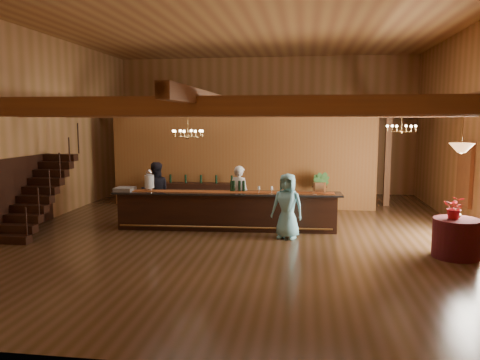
# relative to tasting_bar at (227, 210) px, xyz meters

# --- Properties ---
(floor) EXTENTS (14.00, 14.00, 0.00)m
(floor) POSITION_rel_tasting_bar_xyz_m (0.45, -0.17, -0.53)
(floor) COLOR #3F2914
(floor) RESTS_ON ground
(ceiling) EXTENTS (14.00, 14.00, 0.00)m
(ceiling) POSITION_rel_tasting_bar_xyz_m (0.45, -0.17, 4.97)
(ceiling) COLOR #A7773E
(ceiling) RESTS_ON wall_back
(wall_back) EXTENTS (12.00, 0.10, 5.50)m
(wall_back) POSITION_rel_tasting_bar_xyz_m (0.45, 6.83, 2.22)
(wall_back) COLOR #9E6B40
(wall_back) RESTS_ON floor
(wall_front) EXTENTS (12.00, 0.10, 5.50)m
(wall_front) POSITION_rel_tasting_bar_xyz_m (0.45, -7.17, 2.22)
(wall_front) COLOR #9E6B40
(wall_front) RESTS_ON floor
(wall_left) EXTENTS (0.10, 14.00, 5.50)m
(wall_left) POSITION_rel_tasting_bar_xyz_m (-5.55, -0.17, 2.22)
(wall_left) COLOR #9E6B40
(wall_left) RESTS_ON floor
(beam_grid) EXTENTS (11.90, 13.90, 0.39)m
(beam_grid) POSITION_rel_tasting_bar_xyz_m (0.45, 0.34, 2.71)
(beam_grid) COLOR brown
(beam_grid) RESTS_ON wall_left
(support_posts) EXTENTS (9.20, 10.20, 3.20)m
(support_posts) POSITION_rel_tasting_bar_xyz_m (0.45, -0.67, 1.07)
(support_posts) COLOR brown
(support_posts) RESTS_ON floor
(partition_wall) EXTENTS (9.00, 0.18, 3.10)m
(partition_wall) POSITION_rel_tasting_bar_xyz_m (-0.05, 3.33, 1.02)
(partition_wall) COLOR brown
(partition_wall) RESTS_ON floor
(window_right_back) EXTENTS (0.12, 1.05, 1.75)m
(window_right_back) POSITION_rel_tasting_bar_xyz_m (6.40, 0.83, 1.02)
(window_right_back) COLOR white
(window_right_back) RESTS_ON wall_right
(staircase) EXTENTS (1.00, 2.80, 2.00)m
(staircase) POSITION_rel_tasting_bar_xyz_m (-5.00, -0.91, 0.47)
(staircase) COLOR black
(staircase) RESTS_ON floor
(backroom_boxes) EXTENTS (4.10, 0.60, 1.10)m
(backroom_boxes) POSITION_rel_tasting_bar_xyz_m (0.16, 5.33, 0.00)
(backroom_boxes) COLOR black
(backroom_boxes) RESTS_ON floor
(tasting_bar) EXTENTS (6.25, 1.10, 1.05)m
(tasting_bar) POSITION_rel_tasting_bar_xyz_m (0.00, 0.00, 0.00)
(tasting_bar) COLOR black
(tasting_bar) RESTS_ON floor
(beverage_dispenser) EXTENTS (0.26, 0.26, 0.60)m
(beverage_dispenser) POSITION_rel_tasting_bar_xyz_m (-2.16, -0.06, 0.80)
(beverage_dispenser) COLOR silver
(beverage_dispenser) RESTS_ON tasting_bar
(glass_rack_tray) EXTENTS (0.50, 0.50, 0.10)m
(glass_rack_tray) POSITION_rel_tasting_bar_xyz_m (-2.83, -0.19, 0.56)
(glass_rack_tray) COLOR gray
(glass_rack_tray) RESTS_ON tasting_bar
(raffle_drum) EXTENTS (0.34, 0.24, 0.30)m
(raffle_drum) POSITION_rel_tasting_bar_xyz_m (2.50, 0.08, 0.69)
(raffle_drum) COLOR olive
(raffle_drum) RESTS_ON tasting_bar
(bar_bottle_0) EXTENTS (0.07, 0.07, 0.30)m
(bar_bottle_0) POSITION_rel_tasting_bar_xyz_m (0.12, 0.13, 0.66)
(bar_bottle_0) COLOR black
(bar_bottle_0) RESTS_ON tasting_bar
(bar_bottle_1) EXTENTS (0.07, 0.07, 0.30)m
(bar_bottle_1) POSITION_rel_tasting_bar_xyz_m (0.18, 0.13, 0.66)
(bar_bottle_1) COLOR black
(bar_bottle_1) RESTS_ON tasting_bar
(bar_bottle_2) EXTENTS (0.07, 0.07, 0.30)m
(bar_bottle_2) POSITION_rel_tasting_bar_xyz_m (0.34, 0.14, 0.66)
(bar_bottle_2) COLOR black
(bar_bottle_2) RESTS_ON tasting_bar
(bar_bottle_3) EXTENTS (0.07, 0.07, 0.30)m
(bar_bottle_3) POSITION_rel_tasting_bar_xyz_m (0.45, 0.14, 0.66)
(bar_bottle_3) COLOR black
(bar_bottle_3) RESTS_ON tasting_bar
(backbar_shelf) EXTENTS (3.07, 0.59, 0.86)m
(backbar_shelf) POSITION_rel_tasting_bar_xyz_m (-1.64, 2.95, -0.10)
(backbar_shelf) COLOR black
(backbar_shelf) RESTS_ON floor
(round_table) EXTENTS (0.99, 0.99, 0.86)m
(round_table) POSITION_rel_tasting_bar_xyz_m (5.40, -1.91, -0.10)
(round_table) COLOR #3F140F
(round_table) RESTS_ON floor
(chandelier_left) EXTENTS (0.80, 0.80, 0.71)m
(chandelier_left) POSITION_rel_tasting_bar_xyz_m (-0.91, -0.59, 2.12)
(chandelier_left) COLOR #AA8548
(chandelier_left) RESTS_ON beam_grid
(chandelier_right) EXTENTS (0.80, 0.80, 0.59)m
(chandelier_right) POSITION_rel_tasting_bar_xyz_m (4.75, 1.16, 2.24)
(chandelier_right) COLOR #AA8548
(chandelier_right) RESTS_ON beam_grid
(pendant_lamp) EXTENTS (0.52, 0.52, 0.90)m
(pendant_lamp) POSITION_rel_tasting_bar_xyz_m (5.40, -1.91, 1.88)
(pendant_lamp) COLOR #AA8548
(pendant_lamp) RESTS_ON beam_grid
(bartender) EXTENTS (0.73, 0.63, 1.69)m
(bartender) POSITION_rel_tasting_bar_xyz_m (0.24, 0.83, 0.32)
(bartender) COLOR white
(bartender) RESTS_ON floor
(staff_second) EXTENTS (1.02, 0.91, 1.76)m
(staff_second) POSITION_rel_tasting_bar_xyz_m (-2.27, 0.81, 0.35)
(staff_second) COLOR black
(staff_second) RESTS_ON floor
(guest) EXTENTS (0.93, 0.74, 1.66)m
(guest) POSITION_rel_tasting_bar_xyz_m (1.68, -0.74, 0.30)
(guest) COLOR #76C5D4
(guest) RESTS_ON floor
(floor_plant) EXTENTS (0.82, 0.71, 1.32)m
(floor_plant) POSITION_rel_tasting_bar_xyz_m (2.54, 2.91, 0.13)
(floor_plant) COLOR #2D5622
(floor_plant) RESTS_ON floor
(table_flowers) EXTENTS (0.58, 0.54, 0.51)m
(table_flowers) POSITION_rel_tasting_bar_xyz_m (5.34, -1.93, 0.58)
(table_flowers) COLOR red
(table_flowers) RESTS_ON round_table
(table_vase) EXTENTS (0.21, 0.21, 0.33)m
(table_vase) POSITION_rel_tasting_bar_xyz_m (5.38, -1.90, 0.50)
(table_vase) COLOR #AA8548
(table_vase) RESTS_ON round_table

